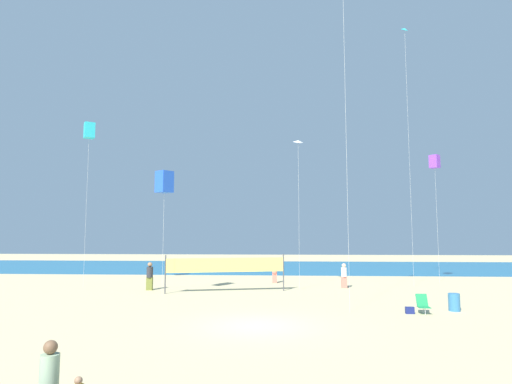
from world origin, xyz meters
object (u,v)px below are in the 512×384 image
(beachgoer_white_shirt, at_px, (344,275))
(beach_handbag, at_px, (410,310))
(volleyball_net, at_px, (226,266))
(kite_cyan_box, at_px, (89,131))
(trash_barrel, at_px, (454,302))
(kite_blue_box, at_px, (164,182))
(kite_white_diamond, at_px, (298,144))
(beachgoer_charcoal_shirt, at_px, (150,275))
(mother_figure, at_px, (49,379))
(beachgoer_coral_shirt, at_px, (275,272))
(kite_cyan_diamond, at_px, (405,38))
(kite_violet_box, at_px, (435,162))
(folding_beach_chair, at_px, (423,304))

(beachgoer_white_shirt, distance_m, beach_handbag, 9.54)
(volleyball_net, relative_size, kite_cyan_box, 0.64)
(trash_barrel, relative_size, kite_blue_box, 0.11)
(beach_handbag, height_order, kite_white_diamond, kite_white_diamond)
(beachgoer_charcoal_shirt, distance_m, beachgoer_white_shirt, 13.23)
(mother_figure, bearing_deg, beachgoer_coral_shirt, 68.92)
(beachgoer_charcoal_shirt, distance_m, kite_cyan_box, 11.37)
(beachgoer_white_shirt, bearing_deg, trash_barrel, -72.31)
(beachgoer_charcoal_shirt, relative_size, beach_handbag, 4.68)
(kite_blue_box, bearing_deg, beachgoer_white_shirt, 21.18)
(beachgoer_white_shirt, height_order, kite_cyan_diamond, kite_cyan_diamond)
(mother_figure, xyz_separation_m, kite_cyan_box, (-9.23, 20.71, 10.27))
(mother_figure, bearing_deg, kite_cyan_diamond, 46.65)
(kite_blue_box, relative_size, kite_white_diamond, 0.74)
(beachgoer_coral_shirt, relative_size, kite_cyan_box, 0.14)
(mother_figure, xyz_separation_m, beachgoer_coral_shirt, (4.04, 24.27, -0.01))
(kite_blue_box, distance_m, kite_violet_box, 20.83)
(volleyball_net, height_order, beach_handbag, volleyball_net)
(trash_barrel, bearing_deg, kite_cyan_box, 160.89)
(trash_barrel, bearing_deg, beachgoer_charcoal_shirt, 158.77)
(kite_blue_box, relative_size, kite_violet_box, 0.77)
(trash_barrel, distance_m, beach_handbag, 2.52)
(kite_blue_box, bearing_deg, trash_barrel, -14.66)
(kite_blue_box, height_order, kite_cyan_diamond, kite_cyan_diamond)
(kite_white_diamond, bearing_deg, beachgoer_white_shirt, 17.52)
(kite_violet_box, bearing_deg, kite_blue_box, -157.83)
(beachgoer_coral_shirt, bearing_deg, beachgoer_charcoal_shirt, 33.79)
(beachgoer_charcoal_shirt, distance_m, folding_beach_chair, 17.09)
(mother_figure, distance_m, volleyball_net, 18.99)
(mother_figure, bearing_deg, volleyball_net, 75.36)
(beachgoer_charcoal_shirt, bearing_deg, kite_violet_box, 85.50)
(folding_beach_chair, height_order, kite_cyan_diamond, kite_cyan_diamond)
(beachgoer_coral_shirt, height_order, kite_blue_box, kite_blue_box)
(volleyball_net, distance_m, kite_cyan_diamond, 21.39)
(beachgoer_charcoal_shirt, relative_size, kite_violet_box, 0.19)
(folding_beach_chair, distance_m, kite_white_diamond, 13.73)
(kite_cyan_box, bearing_deg, trash_barrel, -19.11)
(mother_figure, distance_m, kite_white_diamond, 23.24)
(beachgoer_charcoal_shirt, relative_size, kite_blue_box, 0.24)
(kite_cyan_diamond, bearing_deg, kite_violet_box, 42.49)
(beachgoer_coral_shirt, bearing_deg, beach_handbag, 123.05)
(kite_cyan_box, distance_m, kite_violet_box, 26.17)
(beachgoer_charcoal_shirt, distance_m, beachgoer_coral_shirt, 9.44)
(folding_beach_chair, bearing_deg, beachgoer_white_shirt, 83.06)
(beachgoer_charcoal_shirt, xyz_separation_m, kite_violet_box, (20.74, 5.22, 8.34))
(beachgoer_white_shirt, bearing_deg, beachgoer_charcoal_shirt, -179.44)
(folding_beach_chair, bearing_deg, kite_violet_box, 46.31)
(beachgoer_coral_shirt, height_order, beach_handbag, beachgoer_coral_shirt)
(beachgoer_charcoal_shirt, bearing_deg, kite_white_diamond, 76.48)
(mother_figure, xyz_separation_m, kite_blue_box, (-2.62, 17.11, 6.05))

